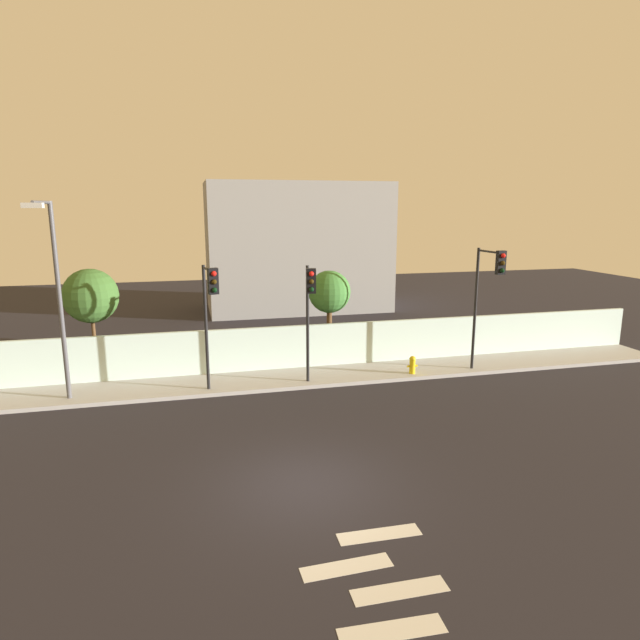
{
  "coord_description": "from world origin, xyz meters",
  "views": [
    {
      "loc": [
        -2.58,
        -11.99,
        6.81
      ],
      "look_at": [
        2.0,
        6.5,
        2.79
      ],
      "focal_mm": 30.09,
      "sensor_mm": 36.0,
      "label": 1
    }
  ],
  "objects_px": {
    "traffic_light_right": "(309,300)",
    "roadside_tree_leftmost": "(91,296)",
    "street_lamp_curbside": "(56,287)",
    "traffic_light_center": "(210,302)",
    "traffic_light_left": "(488,284)",
    "roadside_tree_midleft": "(329,293)",
    "fire_hydrant": "(412,364)"
  },
  "relations": [
    {
      "from": "traffic_light_right",
      "to": "street_lamp_curbside",
      "type": "height_order",
      "value": "street_lamp_curbside"
    },
    {
      "from": "street_lamp_curbside",
      "to": "roadside_tree_midleft",
      "type": "height_order",
      "value": "street_lamp_curbside"
    },
    {
      "from": "traffic_light_right",
      "to": "traffic_light_left",
      "type": "bearing_deg",
      "value": -1.97
    },
    {
      "from": "traffic_light_left",
      "to": "traffic_light_right",
      "type": "distance_m",
      "value": 7.19
    },
    {
      "from": "traffic_light_center",
      "to": "fire_hydrant",
      "type": "distance_m",
      "value": 8.57
    },
    {
      "from": "traffic_light_right",
      "to": "roadside_tree_midleft",
      "type": "bearing_deg",
      "value": 64.14
    },
    {
      "from": "traffic_light_left",
      "to": "roadside_tree_midleft",
      "type": "height_order",
      "value": "traffic_light_left"
    },
    {
      "from": "traffic_light_center",
      "to": "street_lamp_curbside",
      "type": "height_order",
      "value": "street_lamp_curbside"
    },
    {
      "from": "traffic_light_center",
      "to": "roadside_tree_leftmost",
      "type": "xyz_separation_m",
      "value": [
        -4.48,
        3.52,
        -0.17
      ]
    },
    {
      "from": "traffic_light_left",
      "to": "roadside_tree_leftmost",
      "type": "height_order",
      "value": "traffic_light_left"
    },
    {
      "from": "traffic_light_left",
      "to": "fire_hydrant",
      "type": "height_order",
      "value": "traffic_light_left"
    },
    {
      "from": "street_lamp_curbside",
      "to": "roadside_tree_midleft",
      "type": "relative_size",
      "value": 1.67
    },
    {
      "from": "traffic_light_left",
      "to": "roadside_tree_leftmost",
      "type": "distance_m",
      "value": 15.72
    },
    {
      "from": "traffic_light_left",
      "to": "roadside_tree_leftmost",
      "type": "bearing_deg",
      "value": 166.28
    },
    {
      "from": "traffic_light_left",
      "to": "traffic_light_center",
      "type": "bearing_deg",
      "value": 178.9
    },
    {
      "from": "traffic_light_right",
      "to": "roadside_tree_leftmost",
      "type": "xyz_separation_m",
      "value": [
        -8.09,
        3.48,
        -0.09
      ]
    },
    {
      "from": "roadside_tree_midleft",
      "to": "street_lamp_curbside",
      "type": "bearing_deg",
      "value": -164.02
    },
    {
      "from": "traffic_light_left",
      "to": "traffic_light_right",
      "type": "bearing_deg",
      "value": 178.03
    },
    {
      "from": "traffic_light_left",
      "to": "traffic_light_center",
      "type": "height_order",
      "value": "traffic_light_left"
    },
    {
      "from": "traffic_light_right",
      "to": "roadside_tree_midleft",
      "type": "relative_size",
      "value": 1.1
    },
    {
      "from": "traffic_light_left",
      "to": "traffic_light_right",
      "type": "relative_size",
      "value": 1.12
    },
    {
      "from": "traffic_light_right",
      "to": "street_lamp_curbside",
      "type": "distance_m",
      "value": 8.69
    },
    {
      "from": "roadside_tree_midleft",
      "to": "fire_hydrant",
      "type": "bearing_deg",
      "value": -47.83
    },
    {
      "from": "street_lamp_curbside",
      "to": "traffic_light_center",
      "type": "bearing_deg",
      "value": -6.34
    },
    {
      "from": "roadside_tree_leftmost",
      "to": "traffic_light_right",
      "type": "bearing_deg",
      "value": -23.28
    },
    {
      "from": "traffic_light_center",
      "to": "traffic_light_left",
      "type": "bearing_deg",
      "value": -1.1
    },
    {
      "from": "roadside_tree_midleft",
      "to": "roadside_tree_leftmost",
      "type": "bearing_deg",
      "value": 180.0
    },
    {
      "from": "traffic_light_left",
      "to": "roadside_tree_midleft",
      "type": "bearing_deg",
      "value": 145.84
    },
    {
      "from": "street_lamp_curbside",
      "to": "fire_hydrant",
      "type": "xyz_separation_m",
      "value": [
        13.05,
        -0.04,
        -3.65
      ]
    },
    {
      "from": "roadside_tree_midleft",
      "to": "traffic_light_right",
      "type": "bearing_deg",
      "value": -115.86
    },
    {
      "from": "traffic_light_center",
      "to": "fire_hydrant",
      "type": "bearing_deg",
      "value": 3.71
    },
    {
      "from": "traffic_light_center",
      "to": "roadside_tree_midleft",
      "type": "height_order",
      "value": "traffic_light_center"
    }
  ]
}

